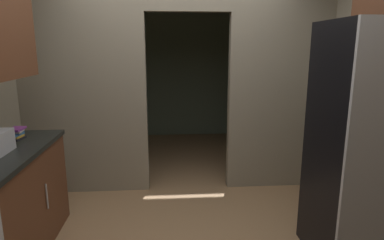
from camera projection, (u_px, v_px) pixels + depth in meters
The scene contains 4 objects.
kitchen_partition at pixel (176, 67), 3.77m from camera, with size 3.56×0.12×2.76m.
adjoining_room_shell at pixel (175, 65), 5.53m from camera, with size 3.56×2.58×2.76m.
refrigerator at pixel (366, 147), 2.54m from camera, with size 0.71×0.71×1.88m.
book_stack at pixel (16, 133), 2.87m from camera, with size 0.14×0.17×0.10m.
Camera 1 is at (-0.13, -2.48, 1.70)m, focal length 31.01 mm.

